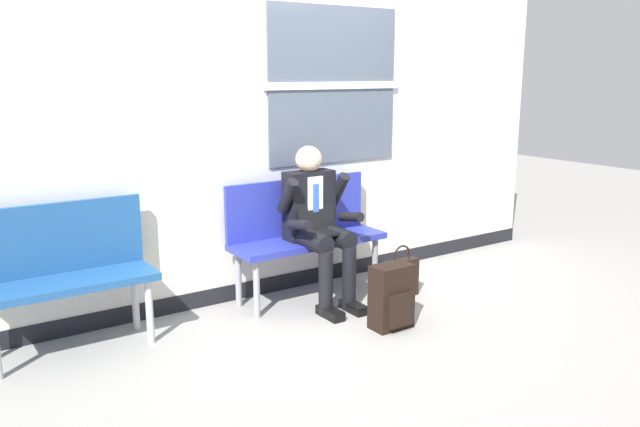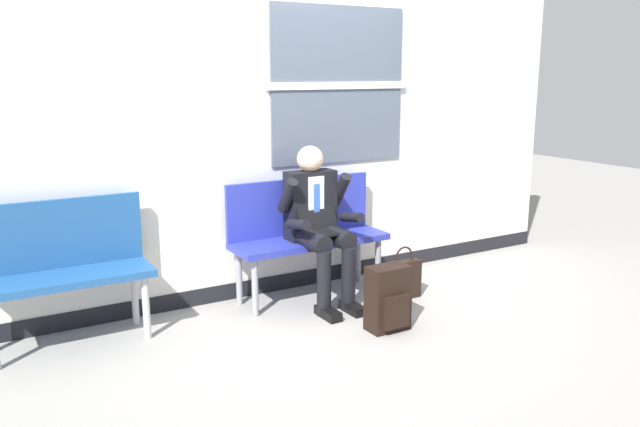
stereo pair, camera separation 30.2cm
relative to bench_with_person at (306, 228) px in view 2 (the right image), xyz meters
The scene contains 7 objects.
ground_plane 0.71m from the bench_with_person, 97.40° to the right, with size 18.00×18.00×0.00m, color gray.
station_wall 0.94m from the bench_with_person, 99.73° to the left, with size 5.84×0.17×2.95m.
bench_with_person is the anchor object (origin of this frame).
bench_empty 1.87m from the bench_with_person, behind, with size 1.11×0.42×0.98m.
person_seated 0.23m from the bench_with_person, 90.00° to the right, with size 0.57×0.70×1.25m.
backpack 1.02m from the bench_with_person, 81.21° to the right, with size 0.30×0.22×0.47m.
handbag 0.90m from the bench_with_person, 37.60° to the right, with size 0.31×0.09×0.44m.
Camera 2 is at (-2.42, -4.02, 1.83)m, focal length 35.94 mm.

